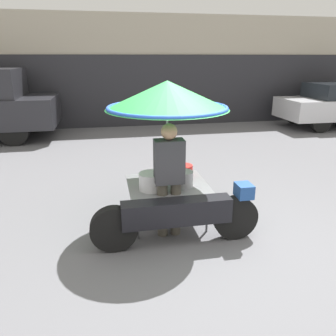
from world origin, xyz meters
The scene contains 4 objects.
ground_plane centered at (0.00, 0.00, 0.00)m, with size 36.00×36.00×0.00m, color slate.
shopfront_building centered at (0.00, 8.82, 1.82)m, with size 28.00×2.06×3.67m.
vendor_motorcycle_cart centered at (-0.48, 0.57, 1.51)m, with size 2.18×1.65×2.03m.
vendor_person centered at (-0.53, 0.28, 0.86)m, with size 0.38×0.22×1.54m.
Camera 1 is at (-1.30, -3.62, 2.32)m, focal length 35.00 mm.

